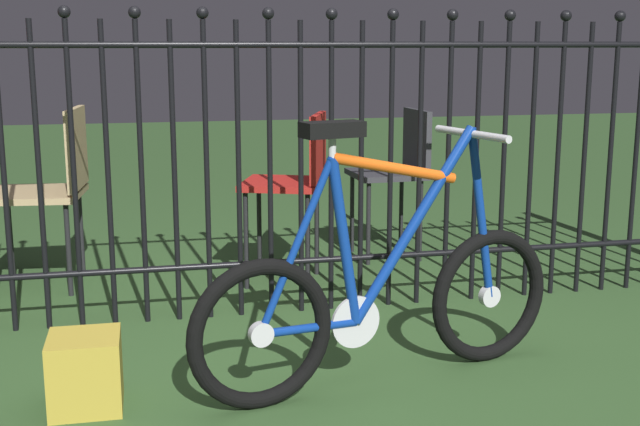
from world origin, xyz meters
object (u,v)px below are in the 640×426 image
at_px(bicycle, 383,297).
at_px(chair_charcoal, 398,165).
at_px(chair_red, 296,176).
at_px(display_crate, 85,372).
at_px(chair_tan, 52,180).

xyz_separation_m(bicycle, chair_charcoal, (0.59, 1.67, 0.20)).
relative_size(chair_red, display_crate, 3.42).
height_order(chair_charcoal, chair_red, chair_red).
distance_m(chair_charcoal, display_crate, 2.32).
bearing_deg(chair_red, chair_tan, 170.95).
bearing_deg(chair_charcoal, bicycle, -109.41).
relative_size(chair_tan, chair_red, 1.04).
xyz_separation_m(chair_charcoal, chair_red, (-0.64, -0.39, 0.02)).
xyz_separation_m(chair_tan, chair_charcoal, (1.78, 0.21, -0.02)).
bearing_deg(chair_red, display_crate, -126.34).
bearing_deg(chair_charcoal, chair_tan, -173.44).
height_order(chair_tan, chair_charcoal, chair_tan).
relative_size(chair_charcoal, chair_red, 0.97).
distance_m(bicycle, chair_tan, 1.90).
xyz_separation_m(bicycle, chair_tan, (-1.19, 1.46, 0.21)).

